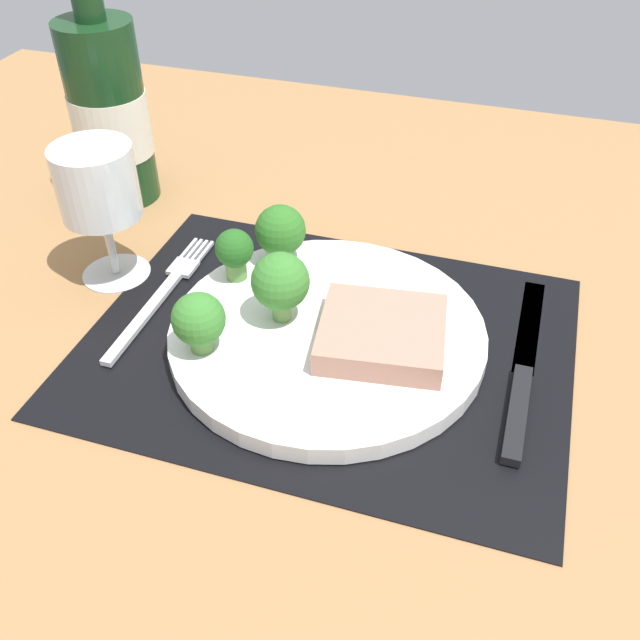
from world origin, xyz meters
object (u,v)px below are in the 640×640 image
object	(u,v)px
knife	(523,375)
wine_glass	(98,190)
plate	(327,334)
steak	(382,334)
wine_bottle	(109,111)
fork	(162,294)

from	to	relation	value
knife	wine_glass	xyz separation A→B (cm)	(-38.62, 3.02, 8.53)
plate	steak	size ratio (longest dim) A/B	2.67
knife	wine_bottle	xyz separation A→B (cm)	(-45.56, 16.87, 9.33)
steak	fork	xyz separation A→B (cm)	(-21.18, 2.12, -2.44)
fork	wine_bottle	xyz separation A→B (cm)	(-12.94, 15.98, 9.39)
knife	steak	bearing A→B (deg)	-171.24
plate	fork	world-z (taller)	plate
knife	wine_glass	world-z (taller)	wine_glass
steak	knife	xyz separation A→B (cm)	(11.44, 1.23, -2.39)
fork	wine_bottle	world-z (taller)	wine_bottle
plate	fork	size ratio (longest dim) A/B	1.39
knife	plate	bearing A→B (deg)	-175.49
steak	wine_bottle	distance (cm)	39.24
steak	wine_glass	distance (cm)	28.19
plate	steak	xyz separation A→B (cm)	(4.81, -0.70, 1.89)
plate	knife	xyz separation A→B (cm)	(16.25, 0.53, -0.50)
steak	knife	world-z (taller)	steak
steak	wine_glass	bearing A→B (deg)	171.11
plate	steak	distance (cm)	5.21
wine_bottle	wine_glass	world-z (taller)	wine_bottle
plate	steak	world-z (taller)	steak
fork	knife	size ratio (longest dim) A/B	0.83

